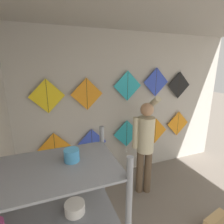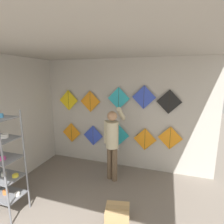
{
  "view_description": "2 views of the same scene",
  "coord_description": "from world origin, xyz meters",
  "px_view_note": "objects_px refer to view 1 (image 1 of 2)",
  "views": [
    {
      "loc": [
        -1.37,
        0.56,
        2.2
      ],
      "look_at": [
        -0.34,
        3.29,
        1.42
      ],
      "focal_mm": 28.0,
      "sensor_mm": 36.0,
      "label": 1
    },
    {
      "loc": [
        1.23,
        -0.64,
        2.36
      ],
      "look_at": [
        -0.04,
        3.29,
        1.52
      ],
      "focal_mm": 28.0,
      "sensor_mm": 36.0,
      "label": 2
    }
  ],
  "objects_px": {
    "kite_5": "(47,96)",
    "kite_1": "(92,143)",
    "kite_0": "(55,148)",
    "kite_8": "(156,82)",
    "kite_3": "(155,131)",
    "kite_6": "(87,94)",
    "kite_2": "(127,135)",
    "kite_4": "(178,124)",
    "kite_7": "(128,86)",
    "kite_9": "(179,85)",
    "shopkeeper": "(145,141)"
  },
  "relations": [
    {
      "from": "kite_6",
      "to": "kite_8",
      "type": "distance_m",
      "value": 1.41
    },
    {
      "from": "shopkeeper",
      "to": "kite_9",
      "type": "distance_m",
      "value": 1.56
    },
    {
      "from": "kite_4",
      "to": "shopkeeper",
      "type": "bearing_deg",
      "value": -152.76
    },
    {
      "from": "kite_1",
      "to": "kite_8",
      "type": "relative_size",
      "value": 1.0
    },
    {
      "from": "kite_0",
      "to": "kite_7",
      "type": "xyz_separation_m",
      "value": [
        1.39,
        0.0,
        1.03
      ]
    },
    {
      "from": "kite_2",
      "to": "kite_5",
      "type": "xyz_separation_m",
      "value": [
        -1.44,
        0.0,
        0.87
      ]
    },
    {
      "from": "shopkeeper",
      "to": "kite_8",
      "type": "height_order",
      "value": "kite_8"
    },
    {
      "from": "shopkeeper",
      "to": "kite_6",
      "type": "distance_m",
      "value": 1.27
    },
    {
      "from": "kite_6",
      "to": "kite_7",
      "type": "distance_m",
      "value": 0.79
    },
    {
      "from": "kite_3",
      "to": "kite_7",
      "type": "relative_size",
      "value": 1.0
    },
    {
      "from": "kite_1",
      "to": "kite_3",
      "type": "xyz_separation_m",
      "value": [
        1.4,
        0.0,
        0.05
      ]
    },
    {
      "from": "shopkeeper",
      "to": "kite_1",
      "type": "relative_size",
      "value": 3.06
    },
    {
      "from": "kite_2",
      "to": "kite_5",
      "type": "height_order",
      "value": "kite_5"
    },
    {
      "from": "kite_1",
      "to": "kite_7",
      "type": "bearing_deg",
      "value": 0.0
    },
    {
      "from": "kite_7",
      "to": "kite_8",
      "type": "relative_size",
      "value": 1.0
    },
    {
      "from": "kite_5",
      "to": "kite_9",
      "type": "height_order",
      "value": "kite_9"
    },
    {
      "from": "kite_3",
      "to": "kite_0",
      "type": "bearing_deg",
      "value": 180.0
    },
    {
      "from": "kite_0",
      "to": "kite_2",
      "type": "relative_size",
      "value": 0.8
    },
    {
      "from": "shopkeeper",
      "to": "kite_5",
      "type": "height_order",
      "value": "kite_5"
    },
    {
      "from": "kite_0",
      "to": "kite_8",
      "type": "bearing_deg",
      "value": 0.0
    },
    {
      "from": "kite_9",
      "to": "kite_4",
      "type": "bearing_deg",
      "value": 0.0
    },
    {
      "from": "kite_1",
      "to": "kite_2",
      "type": "bearing_deg",
      "value": -0.05
    },
    {
      "from": "kite_0",
      "to": "kite_5",
      "type": "xyz_separation_m",
      "value": [
        -0.04,
        0.0,
        0.92
      ]
    },
    {
      "from": "shopkeeper",
      "to": "kite_8",
      "type": "xyz_separation_m",
      "value": [
        0.58,
        0.64,
        0.9
      ]
    },
    {
      "from": "kite_4",
      "to": "kite_5",
      "type": "height_order",
      "value": "kite_5"
    },
    {
      "from": "kite_4",
      "to": "kite_7",
      "type": "bearing_deg",
      "value": 180.0
    },
    {
      "from": "kite_5",
      "to": "kite_6",
      "type": "relative_size",
      "value": 1.0
    },
    {
      "from": "kite_0",
      "to": "kite_6",
      "type": "relative_size",
      "value": 1.0
    },
    {
      "from": "kite_5",
      "to": "kite_1",
      "type": "bearing_deg",
      "value": 0.0
    },
    {
      "from": "kite_0",
      "to": "kite_3",
      "type": "bearing_deg",
      "value": 0.0
    },
    {
      "from": "kite_8",
      "to": "kite_3",
      "type": "bearing_deg",
      "value": 0.0
    },
    {
      "from": "kite_0",
      "to": "kite_9",
      "type": "xyz_separation_m",
      "value": [
        2.59,
        0.0,
        1.0
      ]
    },
    {
      "from": "kite_2",
      "to": "kite_8",
      "type": "height_order",
      "value": "kite_8"
    },
    {
      "from": "kite_1",
      "to": "kite_5",
      "type": "relative_size",
      "value": 1.0
    },
    {
      "from": "kite_1",
      "to": "kite_7",
      "type": "distance_m",
      "value": 1.27
    },
    {
      "from": "shopkeeper",
      "to": "kite_0",
      "type": "xyz_separation_m",
      "value": [
        -1.43,
        0.64,
        -0.18
      ]
    },
    {
      "from": "kite_7",
      "to": "kite_2",
      "type": "bearing_deg",
      "value": -7.84
    },
    {
      "from": "kite_2",
      "to": "kite_7",
      "type": "height_order",
      "value": "kite_7"
    },
    {
      "from": "shopkeeper",
      "to": "kite_4",
      "type": "relative_size",
      "value": 3.06
    },
    {
      "from": "kite_4",
      "to": "kite_0",
      "type": "bearing_deg",
      "value": 180.0
    },
    {
      "from": "shopkeeper",
      "to": "kite_3",
      "type": "distance_m",
      "value": 0.92
    },
    {
      "from": "kite_4",
      "to": "kite_7",
      "type": "relative_size",
      "value": 1.0
    },
    {
      "from": "kite_9",
      "to": "kite_2",
      "type": "bearing_deg",
      "value": -179.97
    },
    {
      "from": "kite_3",
      "to": "kite_7",
      "type": "distance_m",
      "value": 1.21
    },
    {
      "from": "shopkeeper",
      "to": "kite_3",
      "type": "height_order",
      "value": "shopkeeper"
    },
    {
      "from": "kite_4",
      "to": "kite_9",
      "type": "bearing_deg",
      "value": 180.0
    },
    {
      "from": "kite_0",
      "to": "kite_4",
      "type": "bearing_deg",
      "value": 0.0
    },
    {
      "from": "kite_6",
      "to": "kite_7",
      "type": "relative_size",
      "value": 1.0
    },
    {
      "from": "kite_6",
      "to": "kite_2",
      "type": "bearing_deg",
      "value": -0.05
    },
    {
      "from": "kite_8",
      "to": "kite_1",
      "type": "bearing_deg",
      "value": 180.0
    }
  ]
}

